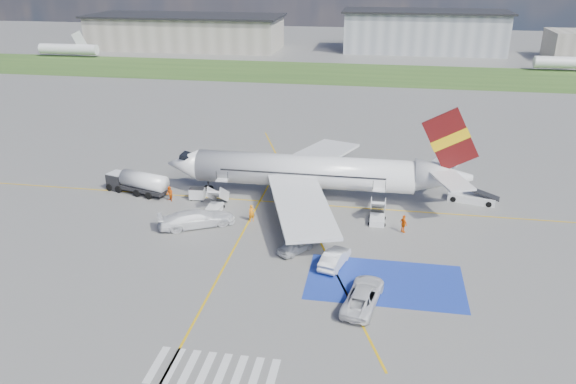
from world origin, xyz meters
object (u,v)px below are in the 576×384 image
belt_loader (472,198)px  fuel_tanker (138,184)px  airliner (316,172)px  van_white_a (363,293)px  car_silver_a (295,246)px  car_silver_b (335,258)px  gpu_cart (197,194)px  van_white_b (197,216)px

belt_loader → fuel_tanker: bearing=-161.7°
airliner → belt_loader: bearing=6.3°
belt_loader → van_white_a: bearing=-104.0°
airliner → belt_loader: airliner is taller
fuel_tanker → van_white_a: bearing=-18.2°
car_silver_a → car_silver_b: size_ratio=0.83×
car_silver_b → fuel_tanker: bearing=-12.9°
fuel_tanker → van_white_a: (28.57, -19.62, -0.17)m
gpu_cart → car_silver_b: 21.99m
gpu_cart → van_white_a: size_ratio=0.35×
airliner → car_silver_a: airliner is taller
belt_loader → van_white_a: (-11.85, -23.75, 0.58)m
fuel_tanker → car_silver_a: size_ratio=2.14×
gpu_cart → car_silver_a: (13.72, -11.01, 0.01)m
gpu_cart → van_white_b: 7.40m
fuel_tanker → van_white_b: fuel_tanker is taller
fuel_tanker → gpu_cart: fuel_tanker is taller
gpu_cart → van_white_b: size_ratio=0.30×
fuel_tanker → car_silver_b: 29.06m
airliner → fuel_tanker: bearing=-174.6°
car_silver_a → fuel_tanker: bearing=6.4°
airliner → car_silver_b: 16.41m
car_silver_b → van_white_b: bearing=-5.7°
car_silver_a → gpu_cart: bearing=-3.8°
car_silver_b → van_white_a: (2.94, -5.93, 0.22)m
car_silver_a → van_white_a: van_white_a is taller
airliner → fuel_tanker: (-21.89, -2.08, -2.20)m
car_silver_a → car_silver_b: car_silver_b is taller
car_silver_b → van_white_b: (-15.51, 5.92, 0.41)m
gpu_cart → van_white_b: van_white_b is taller
van_white_a → van_white_b: van_white_b is taller
gpu_cart → belt_loader: (32.57, 4.87, -0.24)m
fuel_tanker → belt_loader: 40.64m
fuel_tanker → van_white_b: (10.12, -7.77, 0.01)m
car_silver_b → van_white_a: bearing=131.5°
fuel_tanker → van_white_b: bearing=-21.3°
airliner → van_white_b: bearing=-140.1°
car_silver_a → van_white_b: size_ratio=0.65×
fuel_tanker → car_silver_b: bearing=-11.8°
car_silver_a → van_white_a: (7.00, -7.86, 0.33)m
fuel_tanker → belt_loader: (40.42, 4.13, -0.76)m
car_silver_b → belt_loader: bearing=-114.5°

